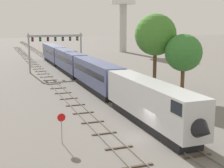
# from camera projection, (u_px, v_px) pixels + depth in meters

# --- Properties ---
(ground_plane) EXTENTS (400.00, 400.00, 0.00)m
(ground_plane) POSITION_uv_depth(u_px,v_px,m) (145.00, 136.00, 32.17)
(ground_plane) COLOR slate
(track_main) EXTENTS (2.60, 200.00, 0.16)m
(track_main) POSITION_uv_depth(u_px,v_px,m) (54.00, 63.00, 88.13)
(track_main) COLOR slate
(track_main) RESTS_ON ground
(track_near) EXTENTS (2.60, 160.00, 0.16)m
(track_near) POSITION_uv_depth(u_px,v_px,m) (45.00, 75.00, 67.83)
(track_near) COLOR slate
(track_near) RESTS_ON ground
(passenger_train) EXTENTS (3.04, 76.76, 4.80)m
(passenger_train) POSITION_uv_depth(u_px,v_px,m) (81.00, 67.00, 61.72)
(passenger_train) COLOR silver
(passenger_train) RESTS_ON ground
(signal_gantry) EXTENTS (12.10, 0.49, 8.54)m
(signal_gantry) POSITION_uv_depth(u_px,v_px,m) (56.00, 43.00, 71.93)
(signal_gantry) COLOR #999BA0
(signal_gantry) RESTS_ON ground
(water_tower) EXTENTS (9.01, 9.01, 23.53)m
(water_tower) POSITION_uv_depth(u_px,v_px,m) (123.00, 1.00, 116.75)
(water_tower) COLOR beige
(water_tower) RESTS_ON ground
(stop_sign) EXTENTS (0.76, 0.08, 2.88)m
(stop_sign) POSITION_uv_depth(u_px,v_px,m) (62.00, 124.00, 29.94)
(stop_sign) COLOR gray
(stop_sign) RESTS_ON ground
(trackside_tree_left) EXTENTS (6.38, 6.38, 12.27)m
(trackside_tree_left) POSITION_uv_depth(u_px,v_px,m) (155.00, 35.00, 50.01)
(trackside_tree_left) COLOR brown
(trackside_tree_left) RESTS_ON ground
(trackside_tree_mid) EXTENTS (5.42, 5.42, 9.33)m
(trackside_tree_mid) POSITION_uv_depth(u_px,v_px,m) (184.00, 53.00, 47.44)
(trackside_tree_mid) COLOR brown
(trackside_tree_mid) RESTS_ON ground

